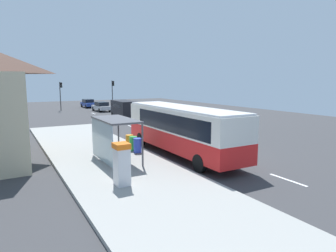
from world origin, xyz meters
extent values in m
cube|color=#38383A|center=(0.00, 14.00, -0.02)|extent=(56.00, 92.00, 0.04)
cube|color=#999993|center=(-6.40, 2.00, 0.09)|extent=(6.20, 30.00, 0.18)
cube|color=silver|center=(0.25, -6.00, 0.01)|extent=(0.16, 2.20, 0.01)
cube|color=silver|center=(0.25, -1.00, 0.01)|extent=(0.16, 2.20, 0.01)
cube|color=silver|center=(0.25, 4.00, 0.01)|extent=(0.16, 2.20, 0.01)
cube|color=silver|center=(0.25, 9.00, 0.01)|extent=(0.16, 2.20, 0.01)
cube|color=silver|center=(0.25, 14.00, 0.01)|extent=(0.16, 2.20, 0.01)
cube|color=silver|center=(0.25, 19.00, 0.01)|extent=(0.16, 2.20, 0.01)
cube|color=silver|center=(0.25, 24.00, 0.01)|extent=(0.16, 2.20, 0.01)
cube|color=silver|center=(0.25, 29.00, 0.01)|extent=(0.16, 2.20, 0.01)
cube|color=red|center=(-1.70, 0.87, 1.07)|extent=(2.52, 11.01, 1.15)
cube|color=silver|center=(-1.70, 0.87, 2.38)|extent=(2.52, 11.01, 1.45)
cube|color=silver|center=(-1.70, 0.87, 3.15)|extent=(2.40, 10.79, 0.12)
cube|color=black|center=(-1.69, 6.32, 2.30)|extent=(2.30, 0.13, 1.22)
cube|color=black|center=(-2.91, 0.38, 2.30)|extent=(0.10, 8.58, 1.10)
cylinder|color=black|center=(-2.82, 4.77, 0.50)|extent=(0.28, 1.00, 1.00)
cylinder|color=black|center=(-0.56, 4.77, 0.50)|extent=(0.28, 1.00, 1.00)
cylinder|color=black|center=(-2.84, -2.83, 0.50)|extent=(0.28, 1.00, 1.00)
cylinder|color=black|center=(-0.58, -2.83, 0.50)|extent=(0.28, 1.00, 1.00)
cube|color=black|center=(2.20, 21.36, 1.32)|extent=(2.21, 5.28, 1.96)
cube|color=black|center=(2.20, 21.36, 1.66)|extent=(2.17, 3.20, 0.44)
cylinder|color=black|center=(3.02, 19.32, 0.34)|extent=(0.25, 0.69, 0.68)
cylinder|color=black|center=(1.22, 19.40, 0.34)|extent=(0.25, 0.69, 0.68)
cylinder|color=black|center=(3.18, 23.32, 0.34)|extent=(0.25, 0.69, 0.68)
cylinder|color=black|center=(1.38, 23.39, 0.34)|extent=(0.25, 0.69, 0.68)
cube|color=#B7B7BC|center=(2.30, 31.69, 0.62)|extent=(2.03, 4.49, 0.60)
cube|color=black|center=(2.31, 31.49, 1.22)|extent=(1.71, 2.46, 0.60)
cylinder|color=black|center=(1.40, 33.15, 0.32)|extent=(0.23, 0.65, 0.64)
cylinder|color=black|center=(3.04, 33.23, 0.32)|extent=(0.23, 0.65, 0.64)
cylinder|color=black|center=(1.56, 30.15, 0.32)|extent=(0.23, 0.65, 0.64)
cylinder|color=black|center=(3.20, 30.24, 0.32)|extent=(0.23, 0.65, 0.64)
cube|color=navy|center=(2.30, 39.70, 0.62)|extent=(1.90, 4.44, 0.60)
cube|color=black|center=(2.30, 39.90, 1.22)|extent=(1.64, 2.41, 0.60)
cylinder|color=black|center=(3.16, 38.22, 0.32)|extent=(0.22, 0.64, 0.64)
cylinder|color=black|center=(1.52, 38.18, 0.32)|extent=(0.22, 0.64, 0.64)
cylinder|color=black|center=(3.08, 41.21, 0.32)|extent=(0.22, 0.64, 0.64)
cylinder|color=black|center=(1.44, 41.18, 0.32)|extent=(0.22, 0.64, 0.64)
cube|color=silver|center=(-7.32, -3.11, 1.03)|extent=(0.60, 0.70, 1.70)
cube|color=orange|center=(-7.32, -3.11, 2.00)|extent=(0.66, 0.76, 0.24)
cube|color=black|center=(-7.01, -3.11, 1.30)|extent=(0.03, 0.36, 0.44)
cylinder|color=blue|center=(-4.20, 2.29, 0.66)|extent=(0.52, 0.52, 0.95)
cylinder|color=green|center=(-4.20, 2.99, 0.66)|extent=(0.52, 0.52, 0.95)
cylinder|color=orange|center=(-4.20, 3.69, 0.66)|extent=(0.52, 0.52, 0.95)
cylinder|color=#2D2D2D|center=(5.40, 35.15, 2.46)|extent=(0.14, 0.14, 4.92)
cube|color=black|center=(5.62, 35.15, 4.42)|extent=(0.24, 0.28, 0.84)
sphere|color=#360606|center=(5.74, 35.15, 4.70)|extent=(0.16, 0.16, 0.16)
sphere|color=#3C2C03|center=(5.74, 35.15, 4.42)|extent=(0.16, 0.16, 0.16)
sphere|color=green|center=(5.74, 35.15, 4.14)|extent=(0.16, 0.16, 0.16)
cylinder|color=#2D2D2D|center=(-3.20, 35.95, 2.34)|extent=(0.14, 0.14, 4.68)
cube|color=black|center=(-2.98, 35.95, 4.18)|extent=(0.24, 0.28, 0.84)
sphere|color=#360606|center=(-2.86, 35.95, 4.46)|extent=(0.16, 0.16, 0.16)
sphere|color=#F2B20C|center=(-2.86, 35.95, 4.18)|extent=(0.16, 0.16, 0.16)
sphere|color=black|center=(-2.86, 35.95, 3.90)|extent=(0.16, 0.16, 0.16)
cube|color=#4C4C51|center=(-6.10, 1.07, 2.63)|extent=(1.80, 4.00, 0.10)
cube|color=#8CA5B2|center=(-6.95, 1.07, 1.43)|extent=(0.06, 3.80, 2.30)
cylinder|color=#4C4C51|center=(-5.25, -0.83, 1.40)|extent=(0.10, 0.10, 2.44)
cylinder|color=#4C4C51|center=(-5.25, 2.97, 1.40)|extent=(0.10, 0.10, 2.44)
camera|label=1|loc=(-11.89, -15.46, 4.86)|focal=31.94mm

